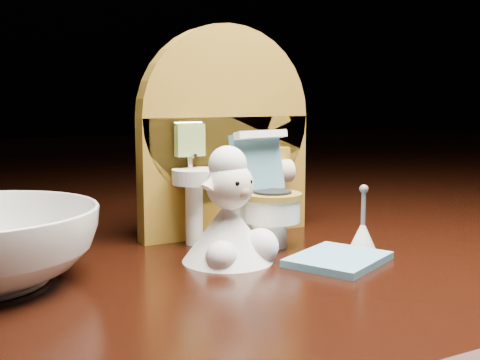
% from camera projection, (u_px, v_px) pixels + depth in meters
% --- Properties ---
extents(backdrop_panel, '(0.13, 0.05, 0.15)m').
position_uv_depth(backdrop_panel, '(225.00, 144.00, 0.43)').
color(backdrop_panel, olive).
rests_on(backdrop_panel, ground).
extents(toy_toilet, '(0.04, 0.05, 0.08)m').
position_uv_depth(toy_toilet, '(263.00, 203.00, 0.41)').
color(toy_toilet, white).
rests_on(toy_toilet, ground).
extents(bath_mat, '(0.07, 0.07, 0.00)m').
position_uv_depth(bath_mat, '(338.00, 259.00, 0.36)').
color(bath_mat, '#5793AE').
rests_on(bath_mat, ground).
extents(toilet_brush, '(0.02, 0.02, 0.04)m').
position_uv_depth(toilet_brush, '(363.00, 233.00, 0.39)').
color(toilet_brush, white).
rests_on(toilet_brush, ground).
extents(plush_lamb, '(0.06, 0.06, 0.07)m').
position_uv_depth(plush_lamb, '(230.00, 221.00, 0.37)').
color(plush_lamb, white).
rests_on(plush_lamb, ground).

